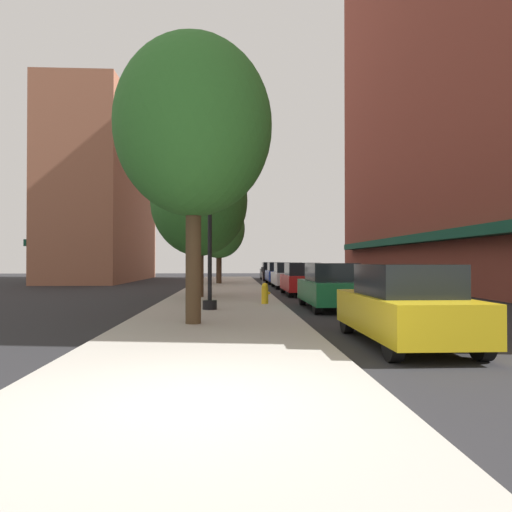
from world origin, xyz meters
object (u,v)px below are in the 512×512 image
at_px(fire_hydrant, 265,293).
at_px(car_blue, 278,273).
at_px(tree_mid, 199,201).
at_px(car_green, 331,287).
at_px(lamppost, 210,217).
at_px(tree_near, 219,229).
at_px(car_white, 287,276).
at_px(car_yellow, 404,306).
at_px(parking_meter_near, 263,276).
at_px(car_red, 302,279).
at_px(car_black, 271,271).
at_px(tree_far, 194,127).

bearing_deg(fire_hydrant, car_blue, 82.81).
xyz_separation_m(tree_mid, car_green, (5.04, -4.57, -3.66)).
relative_size(tree_mid, car_blue, 1.60).
bearing_deg(lamppost, car_green, 12.83).
bearing_deg(car_green, fire_hydrant, 155.64).
xyz_separation_m(tree_near, car_green, (4.54, -17.84, -3.34)).
distance_m(car_green, car_blue, 19.25).
relative_size(tree_near, car_white, 1.45).
height_order(tree_near, tree_mid, tree_mid).
bearing_deg(car_white, car_yellow, -91.88).
xyz_separation_m(lamppost, parking_meter_near, (2.34, 8.91, -2.25)).
bearing_deg(tree_near, parking_meter_near, -75.36).
bearing_deg(lamppost, car_red, 62.02).
bearing_deg(tree_near, car_blue, 17.26).
bearing_deg(car_white, car_black, 88.12).
bearing_deg(fire_hydrant, car_yellow, -74.37).
relative_size(parking_meter_near, car_black, 0.30).
height_order(parking_meter_near, car_yellow, car_yellow).
xyz_separation_m(car_green, car_red, (0.00, 7.09, 0.00)).
bearing_deg(car_black, lamppost, -100.89).
bearing_deg(car_black, car_green, -91.97).
bearing_deg(lamppost, parking_meter_near, 75.31).
bearing_deg(car_yellow, car_blue, 88.73).
xyz_separation_m(parking_meter_near, tree_mid, (-3.09, -3.36, 3.52)).
xyz_separation_m(tree_mid, car_blue, (5.04, 14.68, -3.66)).
bearing_deg(car_yellow, tree_far, 148.06).
xyz_separation_m(parking_meter_near, car_red, (1.95, -0.84, -0.14)).
relative_size(fire_hydrant, car_red, 0.18).
bearing_deg(car_blue, fire_hydrant, -98.57).
bearing_deg(car_green, car_white, 89.65).
distance_m(lamppost, car_white, 15.11).
xyz_separation_m(parking_meter_near, car_black, (1.95, 18.42, -0.14)).
height_order(tree_near, car_green, tree_near).
xyz_separation_m(car_yellow, car_red, (0.00, 14.29, 0.00)).
relative_size(lamppost, tree_mid, 0.86).
relative_size(tree_near, car_green, 1.45).
distance_m(fire_hydrant, parking_meter_near, 6.93).
distance_m(car_white, car_blue, 5.94).
bearing_deg(car_black, car_blue, -91.97).
height_order(lamppost, car_black, lamppost).
height_order(tree_far, car_yellow, tree_far).
relative_size(lamppost, tree_near, 0.95).
relative_size(tree_mid, car_red, 1.60).
height_order(fire_hydrant, car_red, car_red).
xyz_separation_m(fire_hydrant, car_blue, (2.30, 18.23, 0.29)).
height_order(car_white, car_black, same).
distance_m(tree_mid, car_yellow, 13.31).
relative_size(tree_far, car_yellow, 1.73).
relative_size(tree_mid, car_yellow, 1.60).
distance_m(tree_far, car_black, 31.49).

